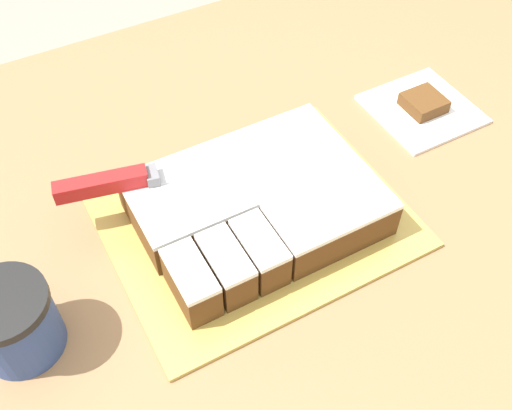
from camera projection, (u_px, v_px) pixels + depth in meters
countertop at (279, 373)px, 1.15m from camera, size 1.40×1.10×0.91m
cake_board at (256, 220)px, 0.81m from camera, size 0.39×0.31×0.01m
cake at (257, 203)px, 0.79m from camera, size 0.30×0.22×0.06m
knife at (134, 179)px, 0.76m from camera, size 0.33×0.10×0.02m
coffee_cup at (14, 324)px, 0.66m from camera, size 0.10×0.10×0.09m
paper_napkin at (422, 109)px, 0.96m from camera, size 0.15×0.15×0.01m
brownie at (424, 103)px, 0.95m from camera, size 0.06×0.06×0.02m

